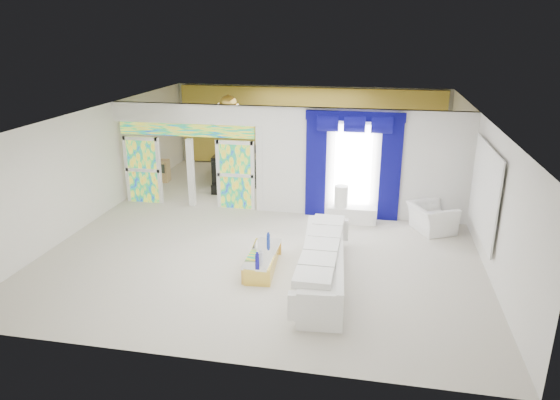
% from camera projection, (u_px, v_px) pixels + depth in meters
% --- Properties ---
extents(floor, '(12.00, 12.00, 0.00)m').
position_uv_depth(floor, '(278.00, 224.00, 13.62)').
color(floor, '#B7AF9E').
rests_on(floor, ground).
extents(dividing_wall, '(5.70, 0.18, 3.00)m').
position_uv_depth(dividing_wall, '(362.00, 164.00, 13.67)').
color(dividing_wall, white).
rests_on(dividing_wall, ground).
extents(dividing_header, '(4.30, 0.18, 0.55)m').
position_uv_depth(dividing_header, '(185.00, 113.00, 14.17)').
color(dividing_header, white).
rests_on(dividing_header, dividing_wall).
extents(stained_panel_left, '(0.95, 0.04, 2.00)m').
position_uv_depth(stained_panel_left, '(143.00, 170.00, 14.99)').
color(stained_panel_left, '#994C3F').
rests_on(stained_panel_left, ground).
extents(stained_panel_right, '(0.95, 0.04, 2.00)m').
position_uv_depth(stained_panel_right, '(236.00, 175.00, 14.48)').
color(stained_panel_right, '#994C3F').
rests_on(stained_panel_right, ground).
extents(stained_transom, '(4.00, 0.05, 0.35)m').
position_uv_depth(stained_transom, '(186.00, 130.00, 14.33)').
color(stained_transom, '#994C3F').
rests_on(stained_transom, dividing_header).
extents(window_pane, '(1.00, 0.02, 2.30)m').
position_uv_depth(window_pane, '(353.00, 167.00, 13.64)').
color(window_pane, white).
rests_on(window_pane, dividing_wall).
extents(blue_drape_left, '(0.55, 0.10, 2.80)m').
position_uv_depth(blue_drape_left, '(316.00, 167.00, 13.81)').
color(blue_drape_left, '#09044B').
rests_on(blue_drape_left, ground).
extents(blue_drape_right, '(0.55, 0.10, 2.80)m').
position_uv_depth(blue_drape_right, '(390.00, 171.00, 13.45)').
color(blue_drape_right, '#09044B').
rests_on(blue_drape_right, ground).
extents(blue_pelmet, '(2.60, 0.12, 0.25)m').
position_uv_depth(blue_pelmet, '(355.00, 116.00, 13.17)').
color(blue_pelmet, '#09044B').
rests_on(blue_pelmet, dividing_wall).
extents(wall_mirror, '(0.04, 2.70, 1.90)m').
position_uv_depth(wall_mirror, '(485.00, 191.00, 11.30)').
color(wall_mirror, white).
rests_on(wall_mirror, ground).
extents(gold_curtains, '(9.70, 0.12, 2.90)m').
position_uv_depth(gold_curtains, '(309.00, 128.00, 18.61)').
color(gold_curtains, gold).
rests_on(gold_curtains, ground).
extents(white_sofa, '(1.12, 3.86, 0.72)m').
position_uv_depth(white_sofa, '(323.00, 265.00, 10.46)').
color(white_sofa, white).
rests_on(white_sofa, ground).
extents(coffee_table, '(0.68, 1.68, 0.36)m').
position_uv_depth(coffee_table, '(263.00, 261.00, 11.04)').
color(coffee_table, gold).
rests_on(coffee_table, ground).
extents(console_table, '(1.32, 0.49, 0.43)m').
position_uv_depth(console_table, '(352.00, 215.00, 13.65)').
color(console_table, white).
rests_on(console_table, ground).
extents(table_lamp, '(0.36, 0.36, 0.58)m').
position_uv_depth(table_lamp, '(341.00, 196.00, 13.53)').
color(table_lamp, silver).
rests_on(table_lamp, console_table).
extents(armchair, '(1.34, 1.40, 0.71)m').
position_uv_depth(armchair, '(432.00, 218.00, 13.04)').
color(armchair, white).
rests_on(armchair, ground).
extents(grand_piano, '(1.65, 2.08, 0.99)m').
position_uv_depth(grand_piano, '(240.00, 166.00, 17.39)').
color(grand_piano, black).
rests_on(grand_piano, ground).
extents(piano_bench, '(0.94, 0.43, 0.30)m').
position_uv_depth(piano_bench, '(226.00, 189.00, 16.01)').
color(piano_bench, black).
rests_on(piano_bench, ground).
extents(tv_console, '(0.56, 0.52, 0.74)m').
position_uv_depth(tv_console, '(161.00, 171.00, 17.24)').
color(tv_console, '#A37151').
rests_on(tv_console, ground).
extents(chandelier, '(0.60, 0.60, 0.60)m').
position_uv_depth(chandelier, '(228.00, 104.00, 16.33)').
color(chandelier, gold).
rests_on(chandelier, ceiling).
extents(decanters, '(0.12, 1.18, 0.19)m').
position_uv_depth(decanters, '(262.00, 251.00, 10.86)').
color(decanters, navy).
rests_on(decanters, coffee_table).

